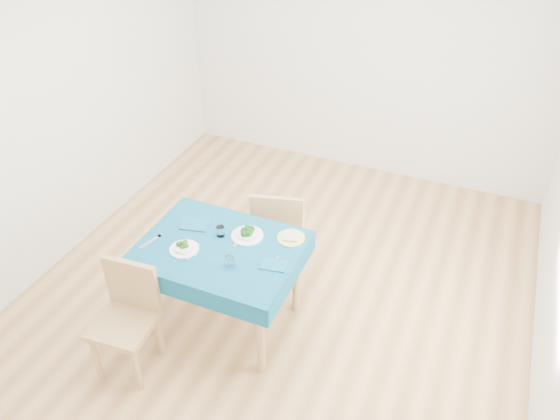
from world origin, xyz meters
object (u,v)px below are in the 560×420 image
at_px(table, 223,285).
at_px(bowl_far, 247,232).
at_px(side_plate, 291,238).
at_px(chair_near, 122,317).
at_px(bowl_near, 184,246).
at_px(chair_far, 280,216).

bearing_deg(table, bowl_far, 54.76).
height_order(bowl_far, side_plate, bowl_far).
height_order(chair_near, bowl_near, chair_near).
relative_size(bowl_near, side_plate, 1.02).
bearing_deg(chair_far, chair_near, 54.04).
bearing_deg(bowl_far, chair_near, -123.11).
height_order(table, bowl_far, bowl_far).
height_order(chair_far, bowl_near, chair_far).
bearing_deg(chair_far, bowl_far, 74.90).
distance_m(table, bowl_far, 0.47).
height_order(chair_far, side_plate, chair_far).
distance_m(chair_far, bowl_near, 1.02).
relative_size(table, chair_far, 1.08).
distance_m(chair_near, side_plate, 1.31).
bearing_deg(bowl_near, side_plate, 32.66).
bearing_deg(bowl_far, side_plate, 18.51).
height_order(table, bowl_near, bowl_near).
height_order(chair_near, side_plate, chair_near).
relative_size(chair_near, bowl_far, 4.23).
distance_m(table, side_plate, 0.65).
relative_size(chair_near, side_plate, 4.86).
xyz_separation_m(table, bowl_far, (0.13, 0.19, 0.42)).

